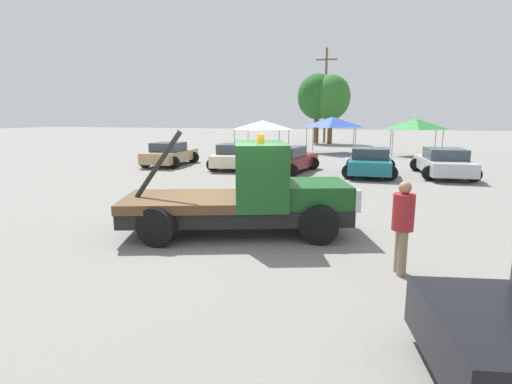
{
  "coord_description": "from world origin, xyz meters",
  "views": [
    {
      "loc": [
        3.08,
        -8.96,
        2.83
      ],
      "look_at": [
        0.5,
        0.0,
        1.05
      ],
      "focal_mm": 28.0,
      "sensor_mm": 36.0,
      "label": 1
    }
  ],
  "objects_px": {
    "canopy_tent_blue": "(332,122)",
    "canopy_tent_green": "(416,124)",
    "parked_car_maroon": "(286,160)",
    "parked_car_cream": "(236,156)",
    "tree_left": "(331,97)",
    "traffic_cone": "(321,195)",
    "canopy_tent_white": "(263,125)",
    "parked_car_teal": "(370,162)",
    "parked_car_silver": "(443,163)",
    "utility_pole": "(326,94)",
    "tow_truck": "(250,195)",
    "person_near_truck": "(403,221)",
    "parked_car_tan": "(170,154)",
    "tree_center": "(317,97)"
  },
  "relations": [
    {
      "from": "parked_car_cream",
      "to": "parked_car_teal",
      "type": "height_order",
      "value": "same"
    },
    {
      "from": "traffic_cone",
      "to": "person_near_truck",
      "type": "bearing_deg",
      "value": -69.73
    },
    {
      "from": "parked_car_cream",
      "to": "tree_left",
      "type": "xyz_separation_m",
      "value": [
        2.97,
        21.41,
        4.05
      ]
    },
    {
      "from": "tree_left",
      "to": "traffic_cone",
      "type": "height_order",
      "value": "tree_left"
    },
    {
      "from": "parked_car_teal",
      "to": "parked_car_silver",
      "type": "xyz_separation_m",
      "value": [
        3.35,
        0.62,
        0.0
      ]
    },
    {
      "from": "person_near_truck",
      "to": "parked_car_cream",
      "type": "xyz_separation_m",
      "value": [
        -7.77,
        13.49,
        -0.34
      ]
    },
    {
      "from": "parked_car_maroon",
      "to": "utility_pole",
      "type": "bearing_deg",
      "value": 11.72
    },
    {
      "from": "tree_left",
      "to": "parked_car_maroon",
      "type": "bearing_deg",
      "value": -89.79
    },
    {
      "from": "parked_car_silver",
      "to": "traffic_cone",
      "type": "distance_m",
      "value": 8.99
    },
    {
      "from": "person_near_truck",
      "to": "canopy_tent_green",
      "type": "distance_m",
      "value": 23.59
    },
    {
      "from": "traffic_cone",
      "to": "tree_left",
      "type": "bearing_deg",
      "value": 95.26
    },
    {
      "from": "parked_car_tan",
      "to": "parked_car_teal",
      "type": "relative_size",
      "value": 0.98
    },
    {
      "from": "tow_truck",
      "to": "utility_pole",
      "type": "xyz_separation_m",
      "value": [
        -2.17,
        34.79,
        4.24
      ]
    },
    {
      "from": "tow_truck",
      "to": "parked_car_teal",
      "type": "xyz_separation_m",
      "value": [
        2.76,
        10.91,
        -0.29
      ]
    },
    {
      "from": "canopy_tent_blue",
      "to": "parked_car_silver",
      "type": "bearing_deg",
      "value": -59.82
    },
    {
      "from": "parked_car_maroon",
      "to": "canopy_tent_blue",
      "type": "bearing_deg",
      "value": 4.04
    },
    {
      "from": "parked_car_tan",
      "to": "canopy_tent_green",
      "type": "relative_size",
      "value": 1.33
    },
    {
      "from": "parked_car_tan",
      "to": "parked_car_cream",
      "type": "relative_size",
      "value": 0.92
    },
    {
      "from": "canopy_tent_white",
      "to": "traffic_cone",
      "type": "bearing_deg",
      "value": -68.96
    },
    {
      "from": "parked_car_maroon",
      "to": "canopy_tent_green",
      "type": "relative_size",
      "value": 1.56
    },
    {
      "from": "utility_pole",
      "to": "traffic_cone",
      "type": "bearing_deg",
      "value": -83.65
    },
    {
      "from": "person_near_truck",
      "to": "traffic_cone",
      "type": "relative_size",
      "value": 3.11
    },
    {
      "from": "tow_truck",
      "to": "tree_center",
      "type": "relative_size",
      "value": 0.81
    },
    {
      "from": "canopy_tent_blue",
      "to": "canopy_tent_green",
      "type": "relative_size",
      "value": 1.07
    },
    {
      "from": "canopy_tent_white",
      "to": "tree_left",
      "type": "height_order",
      "value": "tree_left"
    },
    {
      "from": "parked_car_tan",
      "to": "parked_car_cream",
      "type": "xyz_separation_m",
      "value": [
        4.08,
        -0.11,
        0.0
      ]
    },
    {
      "from": "parked_car_maroon",
      "to": "canopy_tent_green",
      "type": "xyz_separation_m",
      "value": [
        7.1,
        11.03,
        1.63
      ]
    },
    {
      "from": "parked_car_cream",
      "to": "canopy_tent_blue",
      "type": "relative_size",
      "value": 1.35
    },
    {
      "from": "parked_car_silver",
      "to": "utility_pole",
      "type": "distance_m",
      "value": 25.1
    },
    {
      "from": "parked_car_cream",
      "to": "utility_pole",
      "type": "bearing_deg",
      "value": -13.6
    },
    {
      "from": "tow_truck",
      "to": "parked_car_maroon",
      "type": "height_order",
      "value": "tow_truck"
    },
    {
      "from": "parked_car_cream",
      "to": "parked_car_silver",
      "type": "bearing_deg",
      "value": -99.21
    },
    {
      "from": "parked_car_cream",
      "to": "tree_left",
      "type": "height_order",
      "value": "tree_left"
    },
    {
      "from": "tree_left",
      "to": "utility_pole",
      "type": "bearing_deg",
      "value": 114.53
    },
    {
      "from": "tow_truck",
      "to": "parked_car_tan",
      "type": "relative_size",
      "value": 1.34
    },
    {
      "from": "canopy_tent_white",
      "to": "tree_left",
      "type": "relative_size",
      "value": 0.51
    },
    {
      "from": "canopy_tent_white",
      "to": "tree_center",
      "type": "relative_size",
      "value": 0.5
    },
    {
      "from": "parked_car_cream",
      "to": "tree_left",
      "type": "relative_size",
      "value": 0.67
    },
    {
      "from": "canopy_tent_white",
      "to": "parked_car_maroon",
      "type": "bearing_deg",
      "value": -69.1
    },
    {
      "from": "person_near_truck",
      "to": "parked_car_silver",
      "type": "relative_size",
      "value": 0.35
    },
    {
      "from": "parked_car_teal",
      "to": "canopy_tent_white",
      "type": "relative_size",
      "value": 1.24
    },
    {
      "from": "canopy_tent_blue",
      "to": "traffic_cone",
      "type": "relative_size",
      "value": 6.32
    },
    {
      "from": "traffic_cone",
      "to": "canopy_tent_green",
      "type": "bearing_deg",
      "value": 75.75
    },
    {
      "from": "parked_car_maroon",
      "to": "parked_car_cream",
      "type": "bearing_deg",
      "value": 80.26
    },
    {
      "from": "canopy_tent_blue",
      "to": "utility_pole",
      "type": "relative_size",
      "value": 0.35
    },
    {
      "from": "parked_car_maroon",
      "to": "parked_car_silver",
      "type": "distance_m",
      "value": 7.5
    },
    {
      "from": "parked_car_tan",
      "to": "canopy_tent_white",
      "type": "height_order",
      "value": "canopy_tent_white"
    },
    {
      "from": "parked_car_teal",
      "to": "tree_left",
      "type": "height_order",
      "value": "tree_left"
    },
    {
      "from": "person_near_truck",
      "to": "parked_car_teal",
      "type": "distance_m",
      "value": 12.68
    },
    {
      "from": "traffic_cone",
      "to": "parked_car_cream",
      "type": "bearing_deg",
      "value": 126.06
    }
  ]
}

